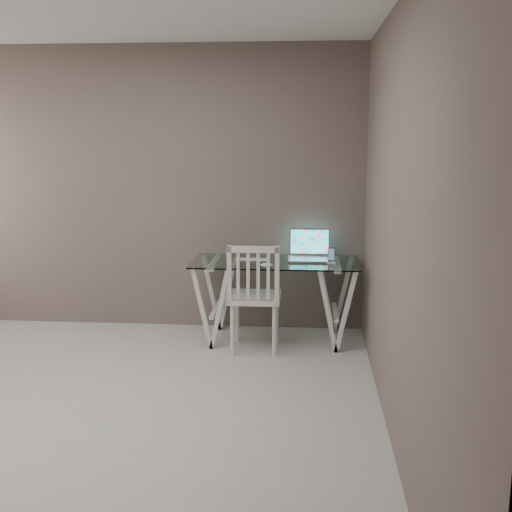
% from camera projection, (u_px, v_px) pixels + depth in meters
% --- Properties ---
extents(room, '(4.50, 4.52, 2.71)m').
position_uv_depth(room, '(58.00, 163.00, 3.91)').
color(room, '#B1AFAA').
rests_on(room, ground).
extents(desk, '(1.50, 0.70, 0.75)m').
position_uv_depth(desk, '(275.00, 300.00, 5.86)').
color(desk, silver).
rests_on(desk, ground).
extents(chair, '(0.44, 0.44, 0.97)m').
position_uv_depth(chair, '(254.00, 293.00, 5.51)').
color(chair, silver).
rests_on(chair, ground).
extents(laptop, '(0.39, 0.32, 0.27)m').
position_uv_depth(laptop, '(309.00, 252.00, 5.88)').
color(laptop, silver).
rests_on(laptop, desk).
extents(keyboard, '(0.31, 0.13, 0.01)m').
position_uv_depth(keyboard, '(251.00, 260.00, 5.83)').
color(keyboard, silver).
rests_on(keyboard, desk).
extents(mouse, '(0.11, 0.07, 0.04)m').
position_uv_depth(mouse, '(267.00, 265.00, 5.53)').
color(mouse, white).
rests_on(mouse, desk).
extents(phone_dock, '(0.07, 0.07, 0.14)m').
position_uv_depth(phone_dock, '(331.00, 259.00, 5.71)').
color(phone_dock, white).
rests_on(phone_dock, desk).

